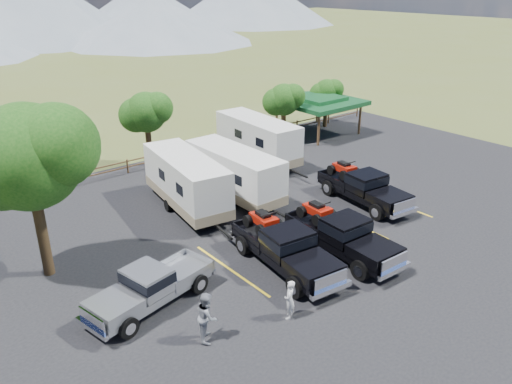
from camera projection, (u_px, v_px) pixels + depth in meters
ground at (384, 263)px, 23.47m from camera, size 320.00×320.00×0.00m
asphalt_lot at (336, 239)px, 25.59m from camera, size 44.00×34.00×0.04m
stall_lines at (322, 231)px, 26.29m from camera, size 12.12×5.50×0.01m
tree_big_nw at (26, 157)px, 20.36m from camera, size 5.54×5.18×7.84m
tree_ne_a at (284, 100)px, 39.42m from camera, size 3.11×2.92×4.76m
tree_ne_b at (326, 92)px, 43.77m from camera, size 2.77×2.59×4.27m
tree_north at (146, 112)px, 34.29m from camera, size 3.46×3.24×5.25m
rail_fence at (201, 147)px, 37.54m from camera, size 36.12×0.12×1.00m
pavilion at (319, 101)px, 42.03m from camera, size 6.20×6.20×3.22m
rig_left at (284, 246)px, 22.69m from camera, size 2.93×6.76×2.19m
rig_center at (341, 234)px, 23.86m from camera, size 2.51×6.51×2.14m
rig_right at (363, 186)px, 29.32m from camera, size 2.83×6.58×2.13m
trailer_left at (186, 182)px, 28.27m from camera, size 3.38×9.10×3.14m
trailer_center at (234, 174)px, 29.60m from camera, size 2.36×8.77×3.06m
trailer_right at (258, 140)px, 35.67m from camera, size 2.80×9.17×3.18m
pickup_silver at (151, 286)px, 20.05m from camera, size 6.00×2.97×1.72m
person_a at (290, 300)px, 19.31m from camera, size 0.71×0.69×1.64m
person_b at (207, 316)px, 18.11m from camera, size 1.16×1.20×1.95m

